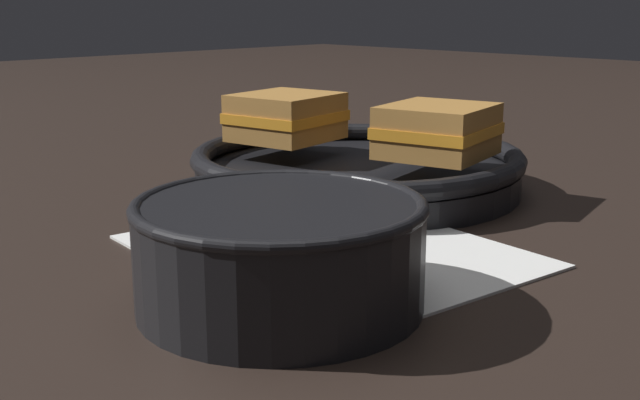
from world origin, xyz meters
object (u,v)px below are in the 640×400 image
object	(u,v)px
soup_bowl	(280,246)
spoon	(340,245)
sandwich_near_left	(438,131)
skillet	(358,168)
sandwich_near_right	(286,117)

from	to	relation	value
soup_bowl	spoon	world-z (taller)	soup_bowl
soup_bowl	sandwich_near_left	size ratio (longest dim) A/B	1.52
sandwich_near_left	soup_bowl	bearing A→B (deg)	-71.44
skillet	sandwich_near_left	xyz separation A→B (m)	(0.08, 0.02, 0.04)
spoon	soup_bowl	bearing A→B (deg)	-95.16
soup_bowl	sandwich_near_left	bearing A→B (deg)	108.56
spoon	sandwich_near_left	xyz separation A→B (m)	(-0.05, 0.18, 0.06)
spoon	skillet	distance (m)	0.21
soup_bowl	sandwich_near_left	world-z (taller)	sandwich_near_left
sandwich_near_left	sandwich_near_right	xyz separation A→B (m)	(-0.16, -0.04, 0.00)
soup_bowl	spoon	xyz separation A→B (m)	(-0.04, 0.09, -0.03)
sandwich_near_right	sandwich_near_left	bearing A→B (deg)	13.00
spoon	sandwich_near_right	bearing A→B (deg)	117.27
soup_bowl	skillet	bearing A→B (deg)	123.93
skillet	sandwich_near_left	world-z (taller)	sandwich_near_left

